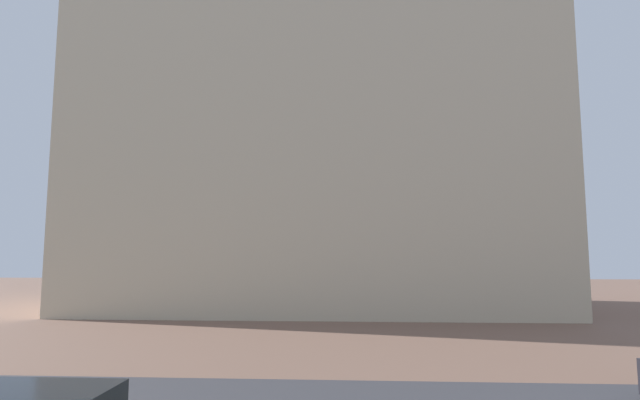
{
  "coord_description": "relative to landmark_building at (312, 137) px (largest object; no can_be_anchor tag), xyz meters",
  "views": [
    {
      "loc": [
        0.96,
        -0.4,
        3.4
      ],
      "look_at": [
        0.29,
        11.24,
        4.68
      ],
      "focal_mm": 27.77,
      "sensor_mm": 36.0,
      "label": 1
    }
  ],
  "objects": [
    {
      "name": "landmark_building",
      "position": [
        0.0,
        0.0,
        0.0
      ],
      "size": [
        28.43,
        13.97,
        38.67
      ],
      "color": "beige",
      "rests_on": "ground_plane"
    }
  ]
}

